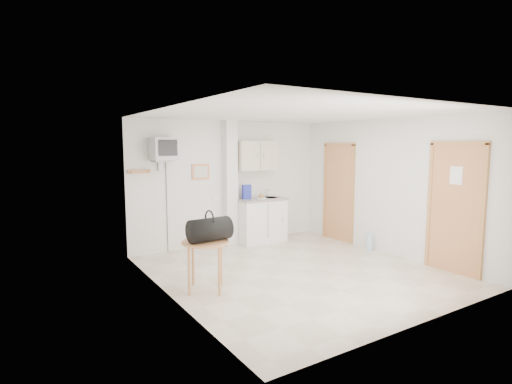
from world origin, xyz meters
TOP-DOWN VIEW (x-y plane):
  - ground at (0.00, 0.00)m, footprint 4.50×4.50m
  - room_envelope at (0.24, 0.09)m, footprint 4.24×4.54m
  - kitchenette at (0.57, 2.00)m, footprint 1.03×0.58m
  - crt_television at (-1.45, 2.02)m, footprint 0.44×0.45m
  - round_table at (-1.59, 0.02)m, footprint 0.65×0.65m
  - duffel_bag at (-1.54, -0.02)m, footprint 0.60×0.36m
  - water_bottle at (1.98, 0.27)m, footprint 0.11×0.11m

SIDE VIEW (x-z plane):
  - ground at x=0.00m, z-range 0.00..0.00m
  - water_bottle at x=1.98m, z-range -0.02..0.32m
  - round_table at x=-1.59m, z-range 0.26..0.96m
  - kitchenette at x=0.57m, z-range -0.25..1.85m
  - duffel_bag at x=-1.54m, z-range 0.65..1.08m
  - room_envelope at x=0.24m, z-range 0.26..2.81m
  - crt_television at x=-1.45m, z-range 0.86..3.01m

